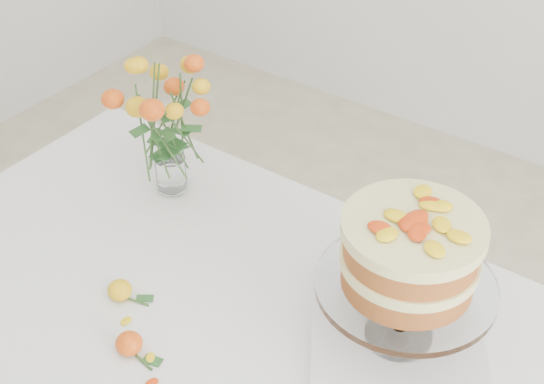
{
  "coord_description": "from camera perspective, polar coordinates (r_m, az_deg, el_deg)",
  "views": [
    {
      "loc": [
        0.68,
        -0.75,
        1.83
      ],
      "look_at": [
        -0.0,
        0.21,
        0.93
      ],
      "focal_mm": 50.0,
      "sensor_mm": 36.0,
      "label": 1
    }
  ],
  "objects": [
    {
      "name": "stray_petal_b",
      "position": [
        1.42,
        -9.13,
        -12.25
      ],
      "size": [
        0.03,
        0.02,
        0.0
      ],
      "primitive_type": "ellipsoid",
      "color": "yellow",
      "rests_on": "table"
    },
    {
      "name": "loose_rose_near",
      "position": [
        1.53,
        -11.38,
        -7.27
      ],
      "size": [
        0.09,
        0.05,
        0.04
      ],
      "rotation": [
        0.0,
        0.0,
        0.21
      ],
      "color": "yellow",
      "rests_on": "table"
    },
    {
      "name": "stray_petal_a",
      "position": [
        1.49,
        -10.94,
        -9.52
      ],
      "size": [
        0.03,
        0.02,
        0.0
      ],
      "primitive_type": "ellipsoid",
      "color": "yellow",
      "rests_on": "table"
    },
    {
      "name": "stray_petal_c",
      "position": [
        1.39,
        -9.04,
        -14.02
      ],
      "size": [
        0.03,
        0.02,
        0.0
      ],
      "primitive_type": "ellipsoid",
      "color": "yellow",
      "rests_on": "table"
    },
    {
      "name": "rose_vase",
      "position": [
        1.68,
        -8.06,
        5.89
      ],
      "size": [
        0.3,
        0.3,
        0.36
      ],
      "rotation": [
        0.0,
        0.0,
        0.38
      ],
      "color": "white",
      "rests_on": "table"
    },
    {
      "name": "table",
      "position": [
        1.54,
        -4.68,
        -11.46
      ],
      "size": [
        1.43,
        0.93,
        0.76
      ],
      "color": "tan",
      "rests_on": "ground"
    },
    {
      "name": "napkin",
      "position": [
        1.45,
        9.44,
        -10.81
      ],
      "size": [
        0.44,
        0.44,
        0.01
      ],
      "primitive_type": "cube",
      "rotation": [
        0.0,
        0.0,
        0.55
      ],
      "color": "white",
      "rests_on": "table"
    },
    {
      "name": "loose_rose_far",
      "position": [
        1.43,
        -10.7,
        -11.15
      ],
      "size": [
        0.09,
        0.05,
        0.04
      ],
      "rotation": [
        0.0,
        0.0,
        -0.17
      ],
      "color": "red",
      "rests_on": "table"
    },
    {
      "name": "cake_stand",
      "position": [
        1.31,
        10.3,
        -5.04
      ],
      "size": [
        0.32,
        0.32,
        0.29
      ],
      "rotation": [
        0.0,
        0.0,
        -0.13
      ],
      "color": "white",
      "rests_on": "napkin"
    }
  ]
}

